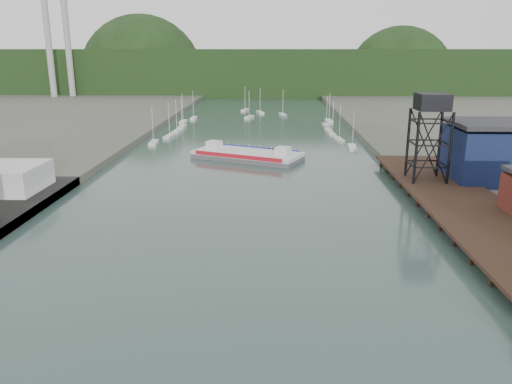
{
  "coord_description": "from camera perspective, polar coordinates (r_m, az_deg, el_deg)",
  "views": [
    {
      "loc": [
        6.21,
        -34.17,
        25.76
      ],
      "look_at": [
        3.58,
        41.79,
        4.0
      ],
      "focal_mm": 35.0,
      "sensor_mm": 36.0,
      "label": 1
    }
  ],
  "objects": [
    {
      "name": "ground",
      "position": [
        43.24,
        -7.14,
        -20.73
      ],
      "size": [
        600.0,
        600.0,
        0.0
      ],
      "primitive_type": "plane",
      "color": "#283E39",
      "rests_on": "ground"
    },
    {
      "name": "east_pier",
      "position": [
        88.24,
        22.32,
        -0.95
      ],
      "size": [
        14.0,
        70.0,
        2.45
      ],
      "color": "black",
      "rests_on": "ground"
    },
    {
      "name": "lift_tower",
      "position": [
        97.09,
        19.47,
        9.1
      ],
      "size": [
        6.5,
        6.5,
        16.0
      ],
      "color": "black",
      "rests_on": "east_pier"
    },
    {
      "name": "blue_shed",
      "position": [
        105.52,
        26.53,
        4.08
      ],
      "size": [
        20.5,
        14.5,
        11.3
      ],
      "color": "#0C1B36",
      "rests_on": "east_land"
    },
    {
      "name": "marina_sailboats",
      "position": [
        174.61,
        -0.05,
        7.61
      ],
      "size": [
        57.71,
        92.65,
        0.9
      ],
      "color": "silver",
      "rests_on": "ground"
    },
    {
      "name": "smokestacks",
      "position": [
        289.35,
        -21.69,
        15.74
      ],
      "size": [
        11.2,
        8.2,
        60.0
      ],
      "color": "#A4A49F",
      "rests_on": "ground"
    },
    {
      "name": "distant_hills",
      "position": [
        336.03,
        0.25,
        13.35
      ],
      "size": [
        500.0,
        120.0,
        80.0
      ],
      "color": "black",
      "rests_on": "ground"
    },
    {
      "name": "chain_ferry",
      "position": [
        121.73,
        -0.99,
        4.28
      ],
      "size": [
        28.04,
        20.13,
        3.75
      ],
      "rotation": [
        0.0,
        0.0,
        -0.42
      ],
      "color": "#545457",
      "rests_on": "ground"
    }
  ]
}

